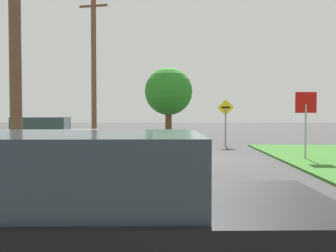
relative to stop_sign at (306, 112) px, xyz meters
name	(u,v)px	position (x,y,z in m)	size (l,w,h in m)	color
ground_plane	(184,159)	(-4.62, 0.50, -1.85)	(120.00, 120.00, 0.00)	#393939
lane_stripe_center	(190,209)	(-4.62, -7.50, -1.85)	(0.20, 14.00, 0.01)	yellow
stop_sign	(306,112)	(0.00, 0.00, 0.00)	(0.79, 0.07, 2.61)	#9EA0A8
parked_car_near_building	(47,134)	(-11.05, 3.23, -1.05)	(4.58, 2.31, 1.62)	silver
car_behind_on_main_road	(102,223)	(-5.52, -11.17, -1.05)	(4.12, 2.22, 1.62)	black
utility_pole_near	(15,35)	(-9.66, -3.41, 2.25)	(1.80, 0.35, 8.03)	brown
utility_pole_mid	(94,67)	(-10.02, 8.66, 2.79)	(1.79, 0.47, 9.07)	brown
direction_sign	(226,117)	(-2.23, 6.54, -0.25)	(0.91, 0.09, 2.58)	slate
oak_tree_left	(168,92)	(-5.55, 12.78, 1.51)	(3.42, 3.42, 5.10)	brown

